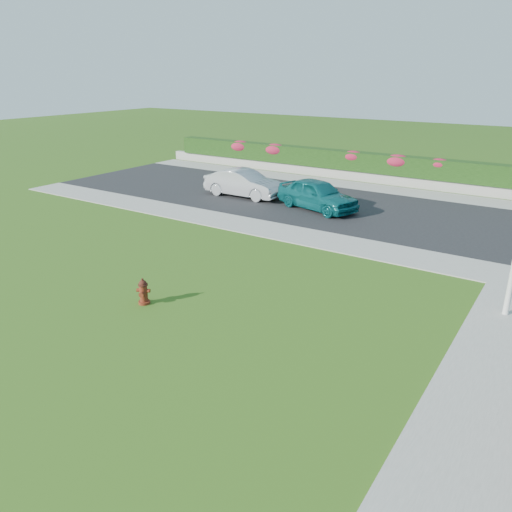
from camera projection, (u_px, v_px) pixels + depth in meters
The scene contains 14 objects.
ground at pixel (170, 337), 12.50m from camera, with size 120.00×120.00×0.00m, color black.
street_far at pixel (282, 198), 26.03m from camera, with size 26.00×8.00×0.04m, color black.
sidewalk_far at pixel (207, 218), 22.63m from camera, with size 24.00×2.00×0.04m, color gray.
sidewalk_beyond at pixel (389, 190), 27.88m from camera, with size 34.00×2.00×0.04m, color gray.
retaining_wall at pixel (398, 180), 28.96m from camera, with size 34.00×0.40×0.60m, color gray.
hedge at pixel (400, 165), 28.74m from camera, with size 32.00×0.90×1.10m, color black.
fire_hydrant at pixel (143, 292), 14.19m from camera, with size 0.40×0.38×0.78m.
sedan_teal at pixel (317, 194), 23.68m from camera, with size 1.70×4.22×1.44m, color #0C585C.
sedan_silver at pixel (244, 183), 26.12m from camera, with size 1.49×4.26×1.40m, color #A8ABB0.
flower_clump_a at pixel (241, 146), 34.34m from camera, with size 1.55×1.00×0.77m, color #B41E35.
flower_clump_b at pixel (275, 150), 32.89m from camera, with size 1.54×0.99×0.77m, color #B41E35.
flower_clump_c at pixel (353, 156), 30.04m from camera, with size 1.34×0.86×0.67m, color #B41E35.
flower_clump_d at pixel (398, 161), 28.65m from camera, with size 1.51×0.97×0.76m, color #B41E35.
flower_clump_e at pixel (439, 164), 27.42m from camera, with size 1.21×0.78×0.61m, color #B41E35.
Camera 1 is at (7.86, -8.00, 6.27)m, focal length 35.00 mm.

